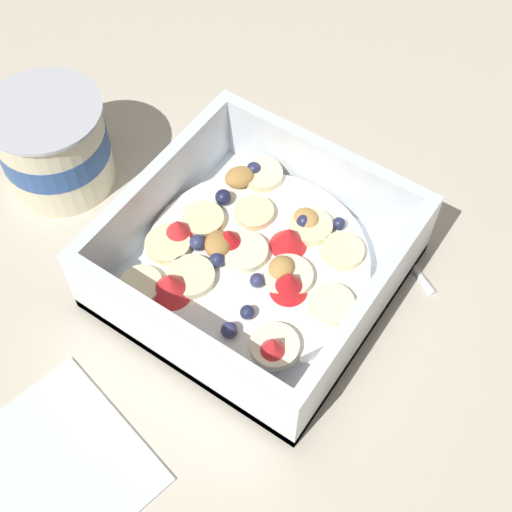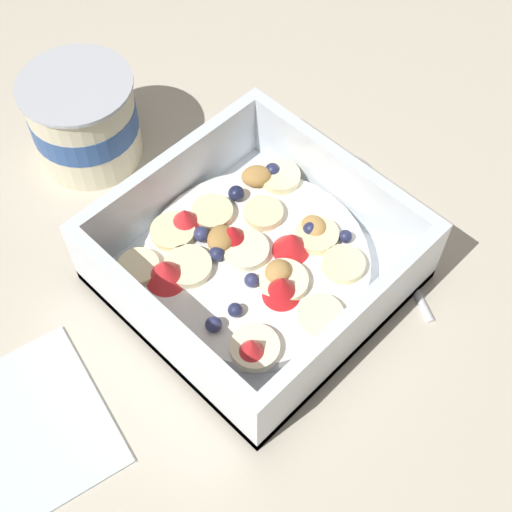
# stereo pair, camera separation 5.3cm
# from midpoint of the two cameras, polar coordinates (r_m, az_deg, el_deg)

# --- Properties ---
(ground_plane) EXTENTS (2.40, 2.40, 0.00)m
(ground_plane) POSITION_cam_midpoint_polar(r_m,az_deg,el_deg) (0.55, 3.07, -3.29)
(ground_plane) COLOR beige
(fruit_bowl) EXTENTS (0.20, 0.20, 0.07)m
(fruit_bowl) POSITION_cam_midpoint_polar(r_m,az_deg,el_deg) (0.54, 2.67, -0.68)
(fruit_bowl) COLOR white
(fruit_bowl) RESTS_ON ground
(spoon) EXTENTS (0.10, 0.16, 0.01)m
(spoon) POSITION_cam_midpoint_polar(r_m,az_deg,el_deg) (0.61, 11.52, 4.49)
(spoon) COLOR silver
(spoon) RESTS_ON ground
(yogurt_cup) EXTENTS (0.09, 0.09, 0.08)m
(yogurt_cup) POSITION_cam_midpoint_polar(r_m,az_deg,el_deg) (0.61, -11.47, 10.23)
(yogurt_cup) COLOR beige
(yogurt_cup) RESTS_ON ground
(folded_napkin) EXTENTS (0.14, 0.14, 0.01)m
(folded_napkin) POSITION_cam_midpoint_polar(r_m,az_deg,el_deg) (0.52, -15.73, -13.74)
(folded_napkin) COLOR silver
(folded_napkin) RESTS_ON ground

